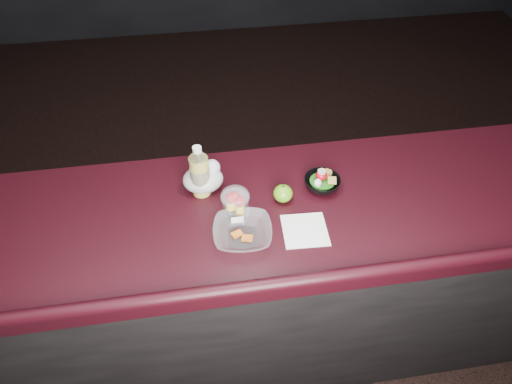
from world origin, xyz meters
TOP-DOWN VIEW (x-y plane):
  - room_shell at (0.00, 0.00)m, footprint 8.00×8.00m
  - counter at (0.00, 0.30)m, footprint 4.06×0.71m
  - lemonade_bottle at (-0.22, 0.42)m, footprint 0.08×0.08m
  - fruit_cup at (-0.11, 0.26)m, footprint 0.10×0.10m
  - green_apple at (0.08, 0.33)m, footprint 0.07×0.07m
  - plastic_bag at (-0.21, 0.45)m, footprint 0.16×0.13m
  - snack_bowl at (0.25, 0.38)m, footprint 0.14×0.14m
  - takeout_bowl at (-0.09, 0.17)m, footprint 0.23×0.23m
  - paper_napkin at (0.13, 0.17)m, footprint 0.17×0.17m

SIDE VIEW (x-z plane):
  - counter at x=0.00m, z-range 0.00..1.02m
  - paper_napkin at x=0.13m, z-range 1.02..1.02m
  - takeout_bowl at x=-0.09m, z-range 1.02..1.07m
  - snack_bowl at x=0.25m, z-range 1.01..1.09m
  - green_apple at x=0.08m, z-range 1.02..1.09m
  - plastic_bag at x=-0.21m, z-range 1.01..1.13m
  - fruit_cup at x=-0.11m, z-range 1.02..1.17m
  - lemonade_bottle at x=-0.22m, z-range 1.00..1.23m
  - room_shell at x=0.00m, z-range -2.17..5.83m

